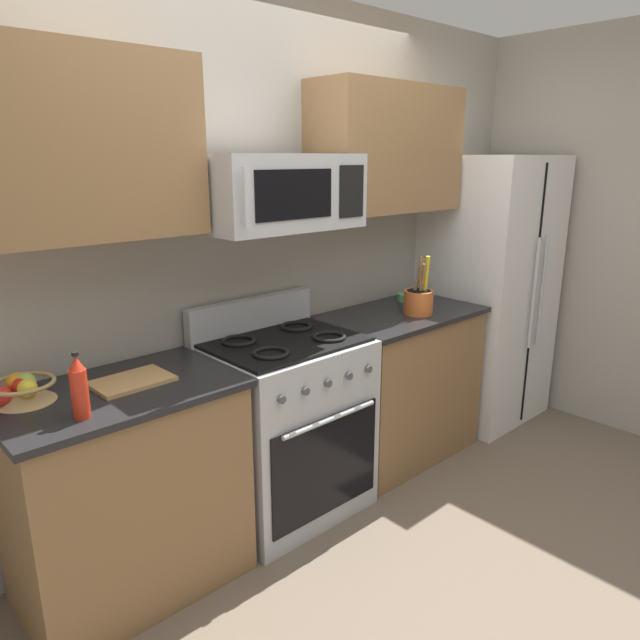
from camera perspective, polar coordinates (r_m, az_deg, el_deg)
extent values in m
plane|color=#6B5B4C|center=(2.86, 6.45, -23.23)|extent=(16.00, 16.00, 0.00)
cube|color=#9E998E|center=(3.06, -8.02, 6.26)|extent=(8.00, 0.10, 2.60)
cube|color=olive|center=(2.66, -18.31, -15.81)|extent=(0.89, 0.56, 0.88)
cube|color=black|center=(2.46, -19.22, -6.69)|extent=(0.93, 0.60, 0.03)
cube|color=#B2B5BA|center=(3.04, -3.34, -10.49)|extent=(0.76, 0.60, 0.91)
cube|color=black|center=(2.88, 0.65, -14.09)|extent=(0.67, 0.01, 0.51)
cylinder|color=#B2B5BA|center=(2.74, 1.04, -9.67)|extent=(0.57, 0.02, 0.02)
cube|color=black|center=(2.86, -3.49, -2.14)|extent=(0.73, 0.54, 0.02)
cube|color=#B2B5BA|center=(3.05, -6.73, 0.48)|extent=(0.76, 0.06, 0.18)
torus|color=black|center=(2.66, -4.82, -3.24)|extent=(0.17, 0.17, 0.02)
torus|color=black|center=(2.88, 0.90, -1.66)|extent=(0.17, 0.17, 0.02)
torus|color=black|center=(2.85, -7.94, -2.01)|extent=(0.17, 0.17, 0.02)
torus|color=black|center=(3.06, -2.34, -0.62)|extent=(0.17, 0.17, 0.02)
cylinder|color=#4C4C51|center=(2.52, -3.77, -7.78)|extent=(0.04, 0.02, 0.04)
cylinder|color=#4C4C51|center=(2.60, -1.41, -6.98)|extent=(0.04, 0.02, 0.04)
cylinder|color=#4C4C51|center=(2.69, 0.79, -6.21)|extent=(0.04, 0.02, 0.04)
cylinder|color=#4C4C51|center=(2.78, 2.85, -5.49)|extent=(0.04, 0.02, 0.04)
cylinder|color=#4C4C51|center=(2.87, 4.78, -4.81)|extent=(0.04, 0.02, 0.04)
cube|color=olive|center=(3.62, 7.65, -6.42)|extent=(0.96, 0.56, 0.88)
cube|color=black|center=(3.47, 7.92, 0.55)|extent=(1.00, 0.60, 0.03)
cube|color=silver|center=(4.19, 16.08, 2.80)|extent=(0.79, 0.67, 1.80)
cube|color=black|center=(4.03, 20.16, 1.95)|extent=(0.01, 0.01, 1.71)
cylinder|color=#B2B5BA|center=(3.97, 20.21, 2.40)|extent=(0.02, 0.02, 0.72)
cylinder|color=#B2B5BA|center=(4.06, 20.87, 2.61)|extent=(0.02, 0.02, 0.72)
cube|color=#9E998E|center=(4.28, 27.81, 7.29)|extent=(0.10, 8.00, 2.60)
cube|color=#B2B5BA|center=(2.75, -4.15, 12.39)|extent=(0.77, 0.40, 0.34)
cube|color=black|center=(2.55, -2.48, 12.16)|extent=(0.42, 0.01, 0.21)
cube|color=black|center=(2.79, 3.10, 12.45)|extent=(0.15, 0.01, 0.24)
cylinder|color=#B2B5BA|center=(2.36, -7.30, 11.76)|extent=(0.02, 0.02, 0.24)
cube|color=olive|center=(2.42, -22.88, 15.45)|extent=(0.92, 0.34, 0.69)
cube|color=olive|center=(3.46, 6.59, 16.26)|extent=(0.99, 0.34, 0.69)
cylinder|color=#D1662D|center=(3.43, 9.59, 1.72)|extent=(0.17, 0.17, 0.14)
cylinder|color=black|center=(3.43, 9.60, 1.90)|extent=(0.14, 0.14, 0.12)
cylinder|color=olive|center=(3.43, 9.44, 3.57)|extent=(0.08, 0.05, 0.30)
cylinder|color=yellow|center=(3.42, 10.29, 3.63)|extent=(0.05, 0.06, 0.32)
cylinder|color=olive|center=(3.40, 9.80, 3.60)|extent=(0.04, 0.02, 0.32)
cylinder|color=olive|center=(3.41, 9.97, 3.32)|extent=(0.07, 0.08, 0.28)
cone|color=tan|center=(2.45, -26.95, -6.33)|extent=(0.22, 0.22, 0.07)
torus|color=tan|center=(2.44, -27.06, -5.54)|extent=(0.23, 0.23, 0.02)
sphere|color=red|center=(2.44, -27.20, -5.77)|extent=(0.06, 0.06, 0.06)
sphere|color=orange|center=(2.48, -27.53, -5.45)|extent=(0.08, 0.08, 0.08)
sphere|color=yellow|center=(2.40, -26.70, -6.02)|extent=(0.07, 0.07, 0.07)
sphere|color=#9EB74C|center=(2.46, -26.89, -5.51)|extent=(0.08, 0.08, 0.08)
sphere|color=red|center=(2.43, -28.79, -6.61)|extent=(0.08, 0.08, 0.08)
cube|color=tan|center=(2.49, -17.94, -5.71)|extent=(0.31, 0.22, 0.02)
cylinder|color=red|center=(2.20, -22.45, -6.70)|extent=(0.06, 0.06, 0.18)
cone|color=red|center=(2.16, -22.76, -3.88)|extent=(0.05, 0.05, 0.05)
cylinder|color=black|center=(2.15, -22.85, -3.07)|extent=(0.02, 0.02, 0.01)
cylinder|color=#59AD66|center=(3.74, 8.51, 2.22)|extent=(0.13, 0.13, 0.04)
torus|color=#59AD66|center=(3.74, 8.52, 2.55)|extent=(0.13, 0.13, 0.01)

